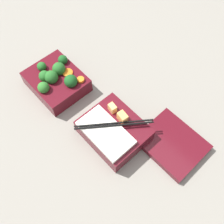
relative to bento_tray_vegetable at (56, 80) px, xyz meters
name	(u,v)px	position (x,y,z in m)	size (l,w,h in m)	color
ground_plane	(84,110)	(0.12, 0.01, -0.03)	(3.00, 3.00, 0.00)	gray
bento_tray_vegetable	(56,80)	(0.00, 0.00, 0.00)	(0.17, 0.15, 0.08)	#510F19
bento_tray_rice	(113,131)	(0.25, 0.01, 0.00)	(0.17, 0.18, 0.08)	#510F19
bento_lid	(172,143)	(0.38, 0.12, -0.02)	(0.17, 0.15, 0.02)	#510F19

